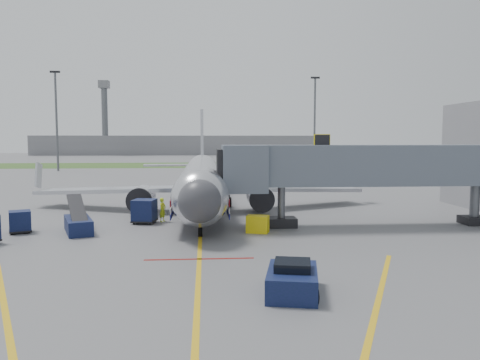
{
  "coord_description": "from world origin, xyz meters",
  "views": [
    {
      "loc": [
        0.34,
        -29.14,
        6.53
      ],
      "look_at": [
        3.2,
        8.84,
        3.2
      ],
      "focal_mm": 35.0,
      "sensor_mm": 36.0,
      "label": 1
    }
  ],
  "objects": [
    {
      "name": "ground",
      "position": [
        0.0,
        0.0,
        0.0
      ],
      "size": [
        400.0,
        400.0,
        0.0
      ],
      "primitive_type": "plane",
      "color": "#565659",
      "rests_on": "ground"
    },
    {
      "name": "grass_strip",
      "position": [
        0.0,
        90.0,
        0.01
      ],
      "size": [
        300.0,
        25.0,
        0.01
      ],
      "primitive_type": "cube",
      "color": "#2D4C1E",
      "rests_on": "ground"
    },
    {
      "name": "apron_markings",
      "position": [
        0.0,
        -7.4,
        0.0
      ],
      "size": [
        21.52,
        50.0,
        0.01
      ],
      "color": "gold",
      "rests_on": "ground"
    },
    {
      "name": "airliner",
      "position": [
        0.0,
        15.25,
        2.65
      ],
      "size": [
        32.1,
        35.67,
        10.25
      ],
      "color": "silver",
      "rests_on": "ground"
    },
    {
      "name": "jet_bridge",
      "position": [
        12.86,
        5.0,
        4.47
      ],
      "size": [
        25.3,
        4.0,
        6.9
      ],
      "color": "slate",
      "rests_on": "ground"
    },
    {
      "name": "light_mast_left",
      "position": [
        -30.0,
        70.0,
        10.78
      ],
      "size": [
        2.0,
        0.44,
        20.4
      ],
      "color": "#595B60",
      "rests_on": "ground"
    },
    {
      "name": "light_mast_right",
      "position": [
        25.0,
        75.0,
        10.78
      ],
      "size": [
        2.0,
        0.44,
        20.4
      ],
      "color": "#595B60",
      "rests_on": "ground"
    },
    {
      "name": "distant_terminal",
      "position": [
        -10.0,
        170.0,
        4.0
      ],
      "size": [
        120.0,
        14.0,
        8.0
      ],
      "primitive_type": "cube",
      "color": "slate",
      "rests_on": "ground"
    },
    {
      "name": "control_tower",
      "position": [
        -40.0,
        165.0,
        17.33
      ],
      "size": [
        4.0,
        4.0,
        30.0
      ],
      "color": "#595B60",
      "rests_on": "ground"
    },
    {
      "name": "pushback_tug",
      "position": [
        4.0,
        -10.04,
        0.59
      ],
      "size": [
        2.73,
        3.75,
        1.41
      ],
      "color": "#0B1933",
      "rests_on": "ground"
    },
    {
      "name": "baggage_cart_b",
      "position": [
        -4.4,
        7.37,
        0.94
      ],
      "size": [
        1.99,
        1.99,
        1.85
      ],
      "color": "#0B1933",
      "rests_on": "ground"
    },
    {
      "name": "baggage_cart_c",
      "position": [
        -12.59,
        4.2,
        0.78
      ],
      "size": [
        1.87,
        1.87,
        1.54
      ],
      "color": "#0B1933",
      "rests_on": "ground"
    },
    {
      "name": "belt_loader",
      "position": [
        -8.57,
        4.05,
        0.6
      ],
      "size": [
        2.95,
        5.1,
        2.41
      ],
      "color": "#0B1933",
      "rests_on": "ground"
    },
    {
      "name": "ground_power_cart",
      "position": [
        4.0,
        3.0,
        0.59
      ],
      "size": [
        1.74,
        1.4,
        1.21
      ],
      "color": "yellow",
      "rests_on": "ground"
    },
    {
      "name": "ramp_worker",
      "position": [
        -3.03,
        7.91,
        0.95
      ],
      "size": [
        0.74,
        0.83,
        1.91
      ],
      "primitive_type": "imported",
      "rotation": [
        0.0,
        0.0,
        1.06
      ],
      "color": "#B2D519",
      "rests_on": "ground"
    }
  ]
}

